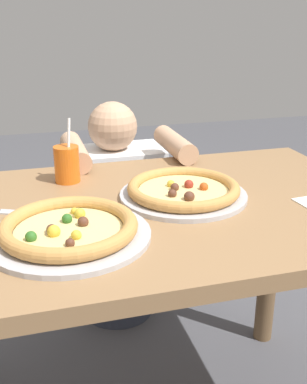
{
  "coord_description": "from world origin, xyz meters",
  "views": [
    {
      "loc": [
        -0.31,
        -1.07,
        1.21
      ],
      "look_at": [
        -0.0,
        0.01,
        0.78
      ],
      "focal_mm": 44.45,
      "sensor_mm": 36.0,
      "label": 1
    }
  ],
  "objects": [
    {
      "name": "pizza_far",
      "position": [
        0.08,
        0.03,
        0.77
      ],
      "size": [
        0.34,
        0.34,
        0.04
      ],
      "color": "#B7B7BC",
      "rests_on": "dining_table"
    },
    {
      "name": "dining_table",
      "position": [
        0.0,
        0.0,
        0.63
      ],
      "size": [
        1.22,
        0.78,
        0.75
      ],
      "color": "#936D47",
      "rests_on": "ground"
    },
    {
      "name": "pizza_near",
      "position": [
        -0.23,
        -0.13,
        0.77
      ],
      "size": [
        0.36,
        0.36,
        0.04
      ],
      "color": "#B7B7BC",
      "rests_on": "dining_table"
    },
    {
      "name": "drink_cup_colored",
      "position": [
        -0.19,
        0.24,
        0.8
      ],
      "size": [
        0.07,
        0.07,
        0.18
      ],
      "color": "orange",
      "rests_on": "dining_table"
    },
    {
      "name": "diner_seated",
      "position": [
        0.02,
        0.65,
        0.41
      ],
      "size": [
        0.41,
        0.52,
        0.9
      ],
      "color": "#333847",
      "rests_on": "ground"
    }
  ]
}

